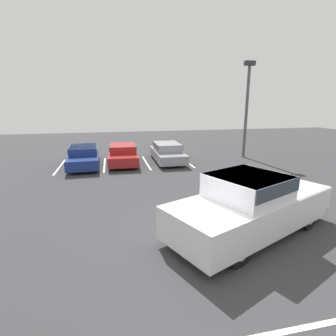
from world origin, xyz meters
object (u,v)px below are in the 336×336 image
parked_sedan_b (123,153)px  pickup_truck (252,204)px  parked_sedan_c (167,152)px  light_post (247,102)px  parked_sedan_a (84,155)px

parked_sedan_b → pickup_truck: bearing=20.2°
parked_sedan_c → light_post: light_post is taller
parked_sedan_a → parked_sedan_c: size_ratio=1.08×
light_post → parked_sedan_c: bearing=-177.8°
parked_sedan_a → parked_sedan_c: bearing=88.8°
parked_sedan_b → parked_sedan_c: 2.92m
pickup_truck → parked_sedan_b: bearing=84.0°
pickup_truck → parked_sedan_b: size_ratio=1.35×
pickup_truck → light_post: light_post is taller
parked_sedan_b → light_post: size_ratio=0.67×
pickup_truck → parked_sedan_c: pickup_truck is taller
parked_sedan_c → light_post: size_ratio=0.68×
parked_sedan_b → parked_sedan_c: parked_sedan_c is taller
parked_sedan_b → parked_sedan_c: bearing=91.8°
parked_sedan_a → parked_sedan_b: 2.44m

